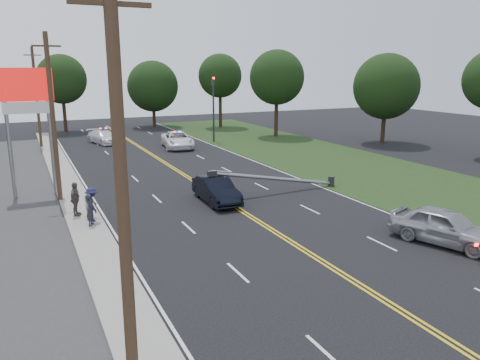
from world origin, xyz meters
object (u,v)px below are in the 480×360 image
emergency_b (104,137)px  waiting_sedan (445,226)px  utility_pole_mid (53,118)px  traffic_signal (213,103)px  fallen_streetlight (282,179)px  emergency_a (177,140)px  bystander_b (90,203)px  bystander_d (75,199)px  bystander_c (92,204)px  utility_pole_near (123,208)px  pylon_sign (26,101)px  bystander_a (90,210)px  crashed_sedan (216,190)px  utility_pole_far (37,97)px

emergency_b → waiting_sedan: bearing=-91.1°
utility_pole_mid → waiting_sedan: size_ratio=2.02×
traffic_signal → fallen_streetlight: size_ratio=0.75×
fallen_streetlight → emergency_a: 19.90m
bystander_b → bystander_d: size_ratio=0.88×
bystander_c → utility_pole_near: bearing=169.7°
emergency_b → pylon_sign: bearing=-126.0°
bystander_c → bystander_d: (-0.68, 1.39, 0.03)m
pylon_sign → bystander_d: 7.83m
pylon_sign → bystander_b: size_ratio=4.87×
emergency_b → utility_pole_near: bearing=-113.7°
traffic_signal → utility_pole_near: bearing=-114.7°
emergency_a → bystander_d: bearing=-113.7°
bystander_a → bystander_b: size_ratio=1.01×
waiting_sedan → emergency_b: bearing=84.3°
bystander_d → utility_pole_mid: bearing=35.1°
utility_pole_mid → bystander_c: 6.68m
utility_pole_mid → emergency_a: 20.73m
utility_pole_mid → bystander_d: 5.56m
fallen_streetlight → crashed_sedan: 4.80m
waiting_sedan → bystander_a: size_ratio=3.00×
waiting_sedan → bystander_c: size_ratio=2.74×
traffic_signal → bystander_b: (-16.30, -22.49, -3.27)m
fallen_streetlight → bystander_a: 12.51m
pylon_sign → emergency_b: pylon_sign is taller
waiting_sedan → bystander_b: (-14.33, 10.73, 0.10)m
traffic_signal → pylon_sign: bearing=-139.6°
traffic_signal → bystander_c: (-16.31, -23.17, -3.18)m
waiting_sedan → bystander_d: 18.87m
crashed_sedan → bystander_b: (-7.40, -0.22, 0.17)m
waiting_sedan → emergency_a: waiting_sedan is taller
fallen_streetlight → utility_pole_far: utility_pole_far is taller
utility_pole_near → waiting_sedan: utility_pole_near is taller
utility_pole_near → bystander_d: (0.51, 16.21, -4.03)m
fallen_streetlight → utility_pole_near: (-13.39, -16.00, 4.17)m
utility_pole_near → utility_pole_mid: 20.00m
waiting_sedan → utility_pole_mid: bearing=115.8°
traffic_signal → bystander_d: 27.80m
pylon_sign → bystander_d: size_ratio=4.29×
traffic_signal → waiting_sedan: traffic_signal is taller
utility_pole_far → bystander_a: size_ratio=6.05×
emergency_a → utility_pole_near: bearing=-101.5°
pylon_sign → crashed_sedan: 12.83m
fallen_streetlight → bystander_c: bearing=-174.5°
pylon_sign → emergency_b: (7.56, 19.89, -5.27)m
emergency_b → bystander_a: (-5.25, -27.73, 0.22)m
utility_pole_near → utility_pole_mid: (0.00, 20.00, 0.00)m
bystander_a → utility_pole_far: bearing=26.0°
fallen_streetlight → bystander_a: size_ratio=5.66×
pylon_sign → waiting_sedan: 24.62m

